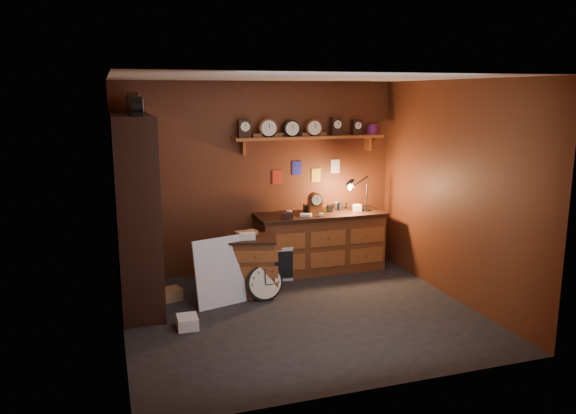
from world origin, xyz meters
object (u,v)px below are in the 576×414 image
at_px(shelving_unit, 133,203).
at_px(low_cabinet, 251,263).
at_px(big_round_clock, 265,282).
at_px(workbench, 320,239).

bearing_deg(shelving_unit, low_cabinet, -4.99).
bearing_deg(shelving_unit, big_round_clock, -15.02).
bearing_deg(shelving_unit, workbench, 10.76).
height_order(workbench, low_cabinet, workbench).
xyz_separation_m(shelving_unit, low_cabinet, (1.41, -0.12, -0.85)).
height_order(shelving_unit, low_cabinet, shelving_unit).
bearing_deg(workbench, shelving_unit, -169.24).
distance_m(workbench, low_cabinet, 1.34).
relative_size(shelving_unit, big_round_clock, 5.59).
distance_m(shelving_unit, workbench, 2.76).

